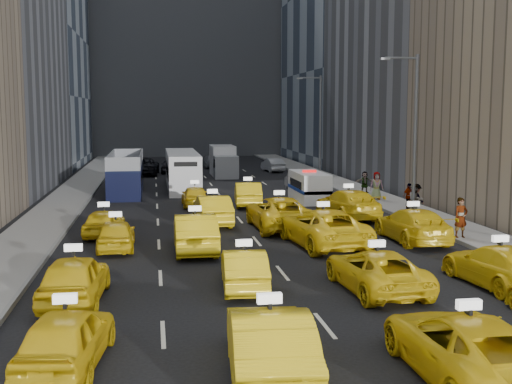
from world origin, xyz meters
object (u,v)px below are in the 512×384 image
(taxi_1, at_px, (269,344))
(double_decker, at_px, (126,173))
(taxi_2, at_px, (467,346))
(city_bus, at_px, (182,171))
(box_truck, at_px, (223,161))
(taxi_0, at_px, (67,337))
(nypd_van, at_px, (309,187))
(pedestrian_0, at_px, (461,218))

(taxi_1, xyz_separation_m, double_decker, (-4.50, 34.55, 0.63))
(taxi_2, bearing_deg, city_bus, -82.28)
(city_bus, height_order, box_truck, city_bus)
(double_decker, bearing_deg, taxi_0, -84.56)
(taxi_2, xyz_separation_m, double_decker, (-8.88, 35.19, 0.71))
(taxi_1, relative_size, taxi_2, 0.93)
(taxi_0, height_order, taxi_1, taxi_1)
(taxi_2, height_order, double_decker, double_decker)
(taxi_0, bearing_deg, nypd_van, -107.48)
(box_truck, bearing_deg, pedestrian_0, -77.27)
(taxi_2, relative_size, nypd_van, 1.06)
(city_bus, bearing_deg, box_truck, 70.66)
(taxi_2, bearing_deg, taxi_0, -12.54)
(nypd_van, xyz_separation_m, box_truck, (-3.86, 17.80, 0.43))
(taxi_2, bearing_deg, nypd_van, -96.25)
(city_bus, bearing_deg, taxi_1, -84.46)
(taxi_0, relative_size, taxi_1, 0.84)
(city_bus, distance_m, box_truck, 10.27)
(city_bus, relative_size, pedestrian_0, 6.01)
(taxi_0, distance_m, city_bus, 35.39)
(taxi_0, height_order, nypd_van, nypd_van)
(taxi_0, xyz_separation_m, box_truck, (8.53, 44.48, 0.67))
(city_bus, bearing_deg, pedestrian_0, -57.23)
(box_truck, bearing_deg, double_decker, -127.32)
(double_decker, xyz_separation_m, city_bus, (4.22, 2.02, -0.04))
(taxi_2, bearing_deg, box_truck, -88.91)
(taxi_1, xyz_separation_m, city_bus, (-0.28, 36.57, 0.60))
(taxi_1, distance_m, city_bus, 36.58)
(taxi_1, bearing_deg, nypd_van, -101.14)
(double_decker, distance_m, pedestrian_0, 26.12)
(taxi_0, distance_m, box_truck, 45.29)
(nypd_van, distance_m, pedestrian_0, 14.64)
(nypd_van, height_order, city_bus, city_bus)
(taxi_0, bearing_deg, city_bus, -89.52)
(taxi_0, xyz_separation_m, city_bus, (4.28, 35.12, 0.70))
(taxi_0, distance_m, taxi_1, 4.79)
(taxi_1, height_order, pedestrian_0, pedestrian_0)
(double_decker, height_order, city_bus, double_decker)
(taxi_1, relative_size, box_truck, 0.81)
(double_decker, bearing_deg, taxi_2, -70.28)
(taxi_0, height_order, double_decker, double_decker)
(taxi_1, bearing_deg, box_truck, -90.53)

